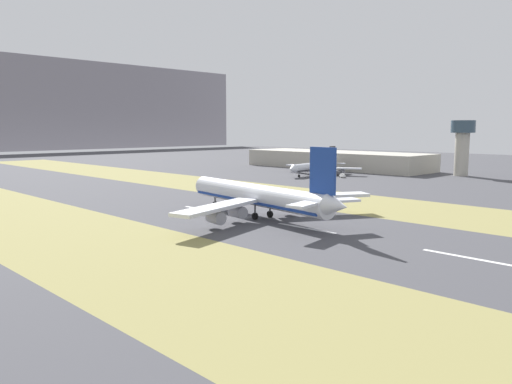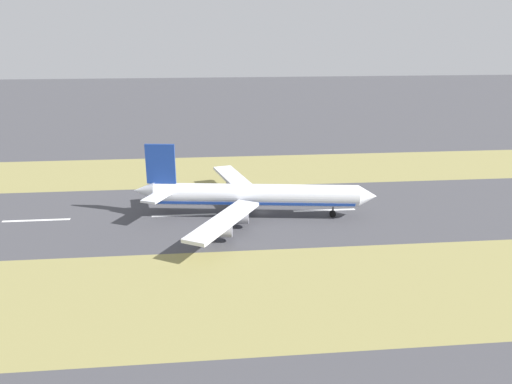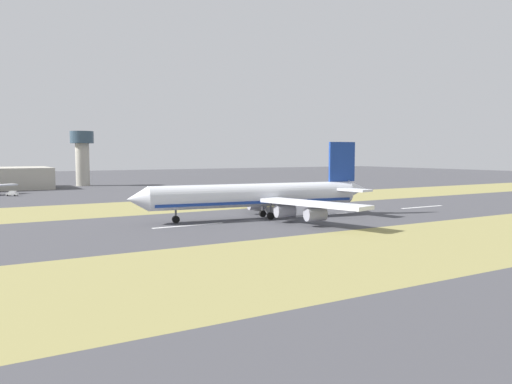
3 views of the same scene
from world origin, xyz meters
name	(u,v)px [view 3 (image 3 of 3)]	position (x,y,z in m)	size (l,w,h in m)	color
ground_plane	(255,220)	(0.00, 0.00, 0.00)	(800.00, 800.00, 0.00)	#424247
grass_median_west	(383,249)	(-45.00, 0.00, 0.00)	(40.00, 600.00, 0.01)	olive
grass_median_east	(186,205)	(45.00, 0.00, 0.00)	(40.00, 600.00, 0.01)	olive
centreline_dash_near	(422,207)	(0.00, -61.80, 0.01)	(1.20, 18.00, 0.01)	silver
centreline_dash_mid	(323,215)	(0.00, -21.80, 0.01)	(1.20, 18.00, 0.01)	silver
centreline_dash_far	(189,225)	(0.00, 18.20, 0.01)	(1.20, 18.00, 0.01)	silver
airplane_main_jet	(263,196)	(2.22, -3.69, 6.02)	(63.53, 67.12, 20.20)	silver
control_tower	(82,152)	(163.65, 8.92, 17.65)	(12.00, 12.00, 28.63)	#B2AD9E
apron_car	(12,194)	(112.07, 46.76, 1.00)	(3.82, 4.70, 2.03)	white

